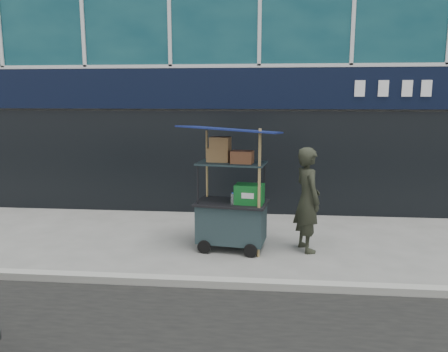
# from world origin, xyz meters

# --- Properties ---
(ground) EXTENTS (80.00, 80.00, 0.00)m
(ground) POSITION_xyz_m (0.00, 0.00, 0.00)
(ground) COLOR slate
(ground) RESTS_ON ground
(curb) EXTENTS (80.00, 0.18, 0.12)m
(curb) POSITION_xyz_m (0.00, -0.20, 0.06)
(curb) COLOR gray
(curb) RESTS_ON ground
(vendor_cart) EXTENTS (1.82, 1.41, 2.26)m
(vendor_cart) POSITION_xyz_m (-0.40, 1.43, 0.79)
(vendor_cart) COLOR #1C2B30
(vendor_cart) RESTS_ON ground
(vendor_man) EXTENTS (0.65, 0.79, 1.87)m
(vendor_man) POSITION_xyz_m (0.93, 1.50, 0.93)
(vendor_man) COLOR #272A1F
(vendor_man) RESTS_ON ground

